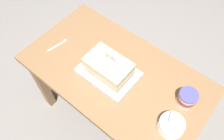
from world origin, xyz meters
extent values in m
plane|color=gray|center=(0.00, 0.00, 0.00)|extent=(8.00, 8.00, 0.00)
cube|color=olive|center=(0.00, 0.00, 0.69)|extent=(1.16, 0.65, 0.04)
cube|color=olive|center=(-0.52, -0.26, 0.34)|extent=(0.06, 0.06, 0.67)
cube|color=olive|center=(-0.52, 0.26, 0.34)|extent=(0.06, 0.06, 0.67)
cube|color=olive|center=(0.52, 0.26, 0.34)|extent=(0.06, 0.06, 0.67)
cube|color=silver|center=(-0.03, -0.04, 0.71)|extent=(0.34, 0.25, 0.01)
cube|color=silver|center=(-0.03, -0.15, 0.72)|extent=(0.34, 0.01, 0.02)
cube|color=silver|center=(-0.03, 0.08, 0.72)|extent=(0.34, 0.01, 0.02)
cube|color=silver|center=(-0.19, -0.04, 0.72)|extent=(0.01, 0.22, 0.02)
cube|color=silver|center=(0.14, -0.04, 0.72)|extent=(0.01, 0.22, 0.02)
cube|color=beige|center=(-0.03, -0.04, 0.75)|extent=(0.26, 0.17, 0.04)
cube|color=beige|center=(-0.03, -0.04, 0.78)|extent=(0.26, 0.17, 0.02)
cube|color=beige|center=(-0.03, -0.04, 0.81)|extent=(0.26, 0.17, 0.04)
cube|color=silver|center=(-0.03, -0.05, 0.83)|extent=(0.20, 0.03, 0.00)
cube|color=#99DB9E|center=(-0.06, -0.01, 0.85)|extent=(0.02, 0.01, 0.04)
ellipsoid|color=yellow|center=(-0.06, -0.01, 0.87)|extent=(0.01, 0.01, 0.01)
cube|color=#E099C6|center=(-0.03, -0.01, 0.85)|extent=(0.02, 0.01, 0.04)
ellipsoid|color=yellow|center=(-0.03, -0.01, 0.87)|extent=(0.01, 0.01, 0.01)
cube|color=#E099C6|center=(0.00, -0.01, 0.85)|extent=(0.02, 0.01, 0.04)
ellipsoid|color=yellow|center=(0.00, -0.01, 0.87)|extent=(0.01, 0.01, 0.01)
cylinder|color=white|center=(0.44, -0.09, 0.72)|extent=(0.14, 0.14, 0.02)
cylinder|color=white|center=(0.44, -0.09, 0.74)|extent=(0.14, 0.14, 0.02)
cylinder|color=white|center=(0.44, -0.09, 0.75)|extent=(0.13, 0.13, 0.02)
cylinder|color=white|center=(0.44, -0.09, 0.77)|extent=(0.13, 0.13, 0.02)
cylinder|color=silver|center=(0.44, -0.07, 0.80)|extent=(0.05, 0.01, 0.07)
cylinder|color=silver|center=(0.42, -0.10, 0.80)|extent=(0.02, 0.06, 0.07)
cylinder|color=silver|center=(0.43, 0.09, 0.75)|extent=(0.10, 0.10, 0.09)
cylinder|color=#B23D47|center=(0.43, 0.09, 0.76)|extent=(0.10, 0.10, 0.03)
cylinder|color=#4E4DA2|center=(0.43, 0.09, 0.80)|extent=(0.10, 0.10, 0.01)
ellipsoid|color=silver|center=(-0.42, -0.03, 0.71)|extent=(0.03, 0.03, 0.01)
cube|color=silver|center=(-0.43, -0.10, 0.71)|extent=(0.03, 0.12, 0.00)
camera|label=1|loc=(0.45, -0.59, 1.87)|focal=36.17mm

